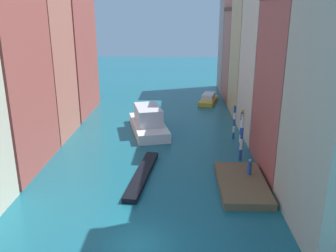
{
  "coord_description": "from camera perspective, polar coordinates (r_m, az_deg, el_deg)",
  "views": [
    {
      "loc": [
        2.58,
        -19.09,
        14.2
      ],
      "look_at": [
        1.41,
        20.39,
        1.5
      ],
      "focal_mm": 37.74,
      "sensor_mm": 36.0,
      "label": 1
    }
  ],
  "objects": [
    {
      "name": "ground_plane",
      "position": [
        45.92,
        -1.61,
        -0.2
      ],
      "size": [
        154.0,
        154.0,
        0.0
      ],
      "primitive_type": "plane",
      "color": "#196070"
    },
    {
      "name": "gondola_black",
      "position": [
        32.35,
        -4.16,
        -7.82
      ],
      "size": [
        2.31,
        9.84,
        0.45
      ],
      "color": "black",
      "rests_on": "ground"
    },
    {
      "name": "building_right_2",
      "position": [
        42.89,
        17.45,
        9.81
      ],
      "size": [
        7.51,
        9.48,
        17.62
      ],
      "color": "beige",
      "rests_on": "ground"
    },
    {
      "name": "waterfront_dock",
      "position": [
        31.07,
        11.85,
        -9.13
      ],
      "size": [
        3.96,
        7.74,
        0.63
      ],
      "color": "brown",
      "rests_on": "ground"
    },
    {
      "name": "building_right_1",
      "position": [
        33.7,
        21.67,
        6.04
      ],
      "size": [
        7.51,
        10.06,
        16.06
      ],
      "color": "#B25147",
      "rests_on": "ground"
    },
    {
      "name": "person_on_dock",
      "position": [
        31.87,
        13.04,
        -6.52
      ],
      "size": [
        0.36,
        0.36,
        1.47
      ],
      "color": "#234C93",
      "rests_on": "waterfront_dock"
    },
    {
      "name": "building_left_2",
      "position": [
        43.84,
        -20.95,
        10.37
      ],
      "size": [
        7.51,
        8.14,
        18.75
      ],
      "color": "#C6705B",
      "rests_on": "ground"
    },
    {
      "name": "motorboat_0",
      "position": [
        58.84,
        6.57,
        4.35
      ],
      "size": [
        3.8,
        6.66,
        1.55
      ],
      "color": "gold",
      "rests_on": "ground"
    },
    {
      "name": "building_right_3",
      "position": [
        51.94,
        14.79,
        12.42
      ],
      "size": [
        7.51,
        9.05,
        19.62
      ],
      "color": "#DBB77A",
      "rests_on": "ground"
    },
    {
      "name": "building_right_5",
      "position": [
        68.64,
        11.68,
        14.35
      ],
      "size": [
        7.51,
        7.29,
        20.9
      ],
      "color": "tan",
      "rests_on": "ground"
    },
    {
      "name": "building_left_3",
      "position": [
        53.51,
        -16.83,
        12.79
      ],
      "size": [
        7.51,
        11.92,
        20.36
      ],
      "color": "#B25147",
      "rests_on": "ground"
    },
    {
      "name": "vaporetto_white",
      "position": [
        44.03,
        -3.2,
        0.69
      ],
      "size": [
        5.94,
        10.39,
        3.19
      ],
      "color": "white",
      "rests_on": "ground"
    },
    {
      "name": "mooring_pole_1",
      "position": [
        38.55,
        11.75,
        -0.55
      ],
      "size": [
        0.34,
        0.34,
        4.49
      ],
      "color": "#1E479E",
      "rests_on": "ground"
    },
    {
      "name": "mooring_pole_0",
      "position": [
        35.69,
        11.8,
        -1.73
      ],
      "size": [
        0.31,
        0.31,
        4.87
      ],
      "color": "#1E479E",
      "rests_on": "ground"
    },
    {
      "name": "mooring_pole_2",
      "position": [
        41.83,
        10.65,
        0.79
      ],
      "size": [
        0.29,
        0.29,
        4.25
      ],
      "color": "#1E479E",
      "rests_on": "ground"
    },
    {
      "name": "building_right_4",
      "position": [
        60.93,
        12.77,
        11.1
      ],
      "size": [
        7.51,
        8.51,
        15.02
      ],
      "color": "#C6705B",
      "rests_on": "ground"
    }
  ]
}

